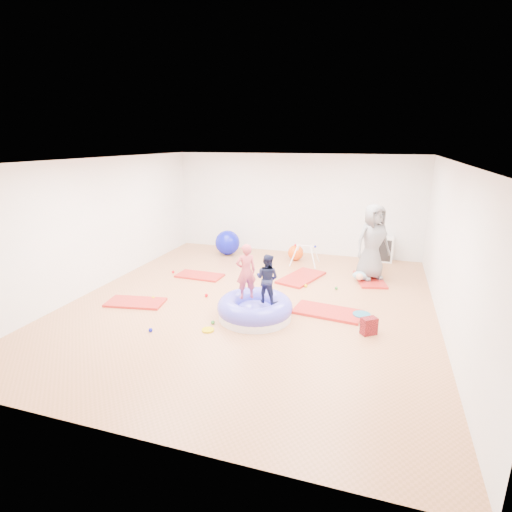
% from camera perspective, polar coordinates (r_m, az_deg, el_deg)
% --- Properties ---
extents(room, '(7.01, 8.01, 2.81)m').
position_cam_1_polar(room, '(7.66, -0.68, 2.99)').
color(room, tan).
rests_on(room, ground).
extents(gym_mat_front_left, '(1.21, 0.75, 0.05)m').
position_cam_1_polar(gym_mat_front_left, '(8.41, -16.82, -6.36)').
color(gym_mat_front_left, red).
rests_on(gym_mat_front_left, ground).
extents(gym_mat_mid_left, '(1.12, 0.59, 0.05)m').
position_cam_1_polar(gym_mat_mid_left, '(9.69, -8.05, -2.79)').
color(gym_mat_mid_left, red).
rests_on(gym_mat_mid_left, ground).
extents(gym_mat_center_back, '(1.04, 1.45, 0.05)m').
position_cam_1_polar(gym_mat_center_back, '(9.51, 6.48, -3.07)').
color(gym_mat_center_back, red).
rests_on(gym_mat_center_back, ground).
extents(gym_mat_right, '(1.32, 0.78, 0.05)m').
position_cam_1_polar(gym_mat_right, '(7.74, 10.20, -7.86)').
color(gym_mat_right, red).
rests_on(gym_mat_right, ground).
extents(gym_mat_rear_right, '(0.84, 1.27, 0.05)m').
position_cam_1_polar(gym_mat_rear_right, '(9.71, 15.93, -3.22)').
color(gym_mat_rear_right, red).
rests_on(gym_mat_rear_right, ground).
extents(inflatable_cushion, '(1.39, 1.39, 0.44)m').
position_cam_1_polar(inflatable_cushion, '(7.39, -0.16, -7.58)').
color(inflatable_cushion, white).
rests_on(inflatable_cushion, ground).
extents(child_pink, '(0.45, 0.41, 1.03)m').
position_cam_1_polar(child_pink, '(7.21, -1.44, -1.84)').
color(child_pink, '#C94851').
rests_on(child_pink, inflatable_cushion).
extents(child_navy, '(0.49, 0.41, 0.89)m').
position_cam_1_polar(child_navy, '(7.06, 1.61, -2.85)').
color(child_navy, '#151937').
rests_on(child_navy, inflatable_cushion).
extents(adult_caregiver, '(1.01, 0.94, 1.74)m').
position_cam_1_polar(adult_caregiver, '(9.49, 16.35, 1.95)').
color(adult_caregiver, slate).
rests_on(adult_caregiver, gym_mat_rear_right).
extents(infant, '(0.34, 0.35, 0.20)m').
position_cam_1_polar(infant, '(9.49, 14.62, -2.75)').
color(infant, '#8ABBCD').
rests_on(infant, gym_mat_rear_right).
extents(ball_pit_balls, '(4.03, 3.41, 0.07)m').
position_cam_1_polar(ball_pit_balls, '(8.40, -3.89, -5.59)').
color(ball_pit_balls, '#297E2B').
rests_on(ball_pit_balls, ground).
extents(exercise_ball_blue, '(0.70, 0.70, 0.70)m').
position_cam_1_polar(exercise_ball_blue, '(11.37, -4.09, 1.92)').
color(exercise_ball_blue, '#0A0FB5').
rests_on(exercise_ball_blue, ground).
extents(exercise_ball_orange, '(0.42, 0.42, 0.42)m').
position_cam_1_polar(exercise_ball_orange, '(10.89, 5.69, 0.48)').
color(exercise_ball_orange, '#F3540F').
rests_on(exercise_ball_orange, ground).
extents(infant_play_gym, '(0.70, 0.66, 0.54)m').
position_cam_1_polar(infant_play_gym, '(10.45, 7.01, 0.60)').
color(infant_play_gym, white).
rests_on(infant_play_gym, ground).
extents(cube_shelf, '(0.67, 0.33, 0.67)m').
position_cam_1_polar(cube_shelf, '(11.23, 17.26, 0.96)').
color(cube_shelf, white).
rests_on(cube_shelf, ground).
extents(balance_disc, '(0.32, 0.32, 0.07)m').
position_cam_1_polar(balance_disc, '(7.70, 14.84, -8.23)').
color(balance_disc, '#216E8C').
rests_on(balance_disc, ground).
extents(backpack, '(0.30, 0.28, 0.30)m').
position_cam_1_polar(backpack, '(7.07, 15.84, -9.60)').
color(backpack, '#B11821').
rests_on(backpack, ground).
extents(yellow_toy, '(0.21, 0.21, 0.03)m').
position_cam_1_polar(yellow_toy, '(7.02, -6.88, -10.46)').
color(yellow_toy, '#DFC301').
rests_on(yellow_toy, ground).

